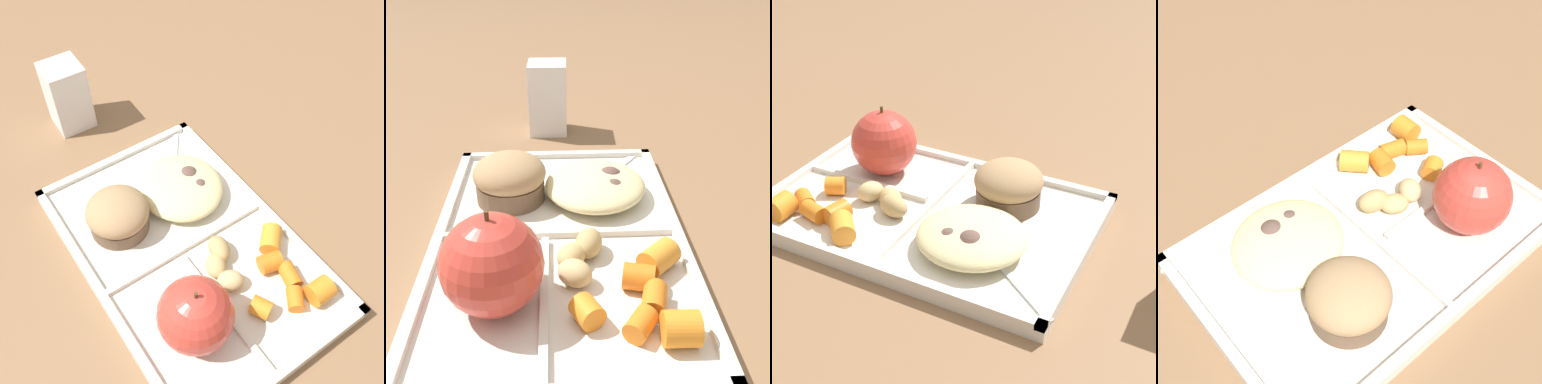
# 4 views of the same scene
# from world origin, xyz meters

# --- Properties ---
(ground) EXTENTS (6.00, 6.00, 0.00)m
(ground) POSITION_xyz_m (0.00, 0.00, 0.00)
(ground) COLOR #846042
(lunch_tray) EXTENTS (0.38, 0.25, 0.02)m
(lunch_tray) POSITION_xyz_m (-0.00, 0.00, 0.01)
(lunch_tray) COLOR silver
(lunch_tray) RESTS_ON ground
(green_apple) EXTENTS (0.08, 0.08, 0.09)m
(green_apple) POSITION_xyz_m (-0.09, 0.05, 0.06)
(green_apple) COLOR #C63D33
(green_apple) RESTS_ON lunch_tray
(bran_muffin) EXTENTS (0.08, 0.08, 0.05)m
(bran_muffin) POSITION_xyz_m (0.08, 0.05, 0.04)
(bran_muffin) COLOR brown
(bran_muffin) RESTS_ON lunch_tray
(carrot_slice_small) EXTENTS (0.04, 0.04, 0.03)m
(carrot_slice_small) POSITION_xyz_m (-0.06, -0.09, 0.03)
(carrot_slice_small) COLOR orange
(carrot_slice_small) RESTS_ON lunch_tray
(carrot_slice_tilted) EXTENTS (0.03, 0.03, 0.02)m
(carrot_slice_tilted) POSITION_xyz_m (-0.12, -0.02, 0.02)
(carrot_slice_tilted) COLOR orange
(carrot_slice_tilted) RESTS_ON lunch_tray
(carrot_slice_near_corner) EXTENTS (0.03, 0.03, 0.02)m
(carrot_slice_near_corner) POSITION_xyz_m (-0.13, -0.06, 0.02)
(carrot_slice_near_corner) COLOR orange
(carrot_slice_near_corner) RESTS_ON lunch_tray
(carrot_slice_back) EXTENTS (0.03, 0.03, 0.02)m
(carrot_slice_back) POSITION_xyz_m (-0.11, -0.08, 0.02)
(carrot_slice_back) COLOR orange
(carrot_slice_back) RESTS_ON lunch_tray
(carrot_slice_edge) EXTENTS (0.03, 0.03, 0.02)m
(carrot_slice_edge) POSITION_xyz_m (-0.08, -0.07, 0.03)
(carrot_slice_edge) COLOR orange
(carrot_slice_edge) RESTS_ON lunch_tray
(carrot_slice_center) EXTENTS (0.03, 0.03, 0.03)m
(carrot_slice_center) POSITION_xyz_m (-0.14, -0.09, 0.03)
(carrot_slice_center) COLOR orange
(carrot_slice_center) RESTS_ON lunch_tray
(potato_chunk_small) EXTENTS (0.04, 0.04, 0.02)m
(potato_chunk_small) POSITION_xyz_m (-0.05, -0.01, 0.02)
(potato_chunk_small) COLOR tan
(potato_chunk_small) RESTS_ON lunch_tray
(potato_chunk_golden) EXTENTS (0.04, 0.04, 0.02)m
(potato_chunk_golden) POSITION_xyz_m (-0.07, -0.01, 0.03)
(potato_chunk_golden) COLOR tan
(potato_chunk_golden) RESTS_ON lunch_tray
(potato_chunk_wedge) EXTENTS (0.04, 0.03, 0.03)m
(potato_chunk_wedge) POSITION_xyz_m (-0.03, -0.03, 0.03)
(potato_chunk_wedge) COLOR tan
(potato_chunk_wedge) RESTS_ON lunch_tray
(egg_noodle_pile) EXTENTS (0.12, 0.11, 0.03)m
(egg_noodle_pile) POSITION_xyz_m (0.08, -0.04, 0.03)
(egg_noodle_pile) COLOR beige
(egg_noodle_pile) RESTS_ON lunch_tray
(meatball_side) EXTENTS (0.03, 0.03, 0.03)m
(meatball_side) POSITION_xyz_m (0.06, -0.05, 0.03)
(meatball_side) COLOR brown
(meatball_side) RESTS_ON lunch_tray
(meatball_center) EXTENTS (0.03, 0.03, 0.03)m
(meatball_center) POSITION_xyz_m (0.06, -0.06, 0.03)
(meatball_center) COLOR brown
(meatball_center) RESTS_ON lunch_tray
(meatball_back) EXTENTS (0.03, 0.03, 0.03)m
(meatball_back) POSITION_xyz_m (0.09, -0.04, 0.03)
(meatball_back) COLOR brown
(meatball_back) RESTS_ON lunch_tray
(meatball_front) EXTENTS (0.03, 0.03, 0.03)m
(meatball_front) POSITION_xyz_m (0.08, -0.06, 0.03)
(meatball_front) COLOR brown
(meatball_front) RESTS_ON lunch_tray
(plastic_fork) EXTENTS (0.13, 0.10, 0.00)m
(plastic_fork) POSITION_xyz_m (0.12, -0.06, 0.01)
(plastic_fork) COLOR silver
(plastic_fork) RESTS_ON lunch_tray
(milk_carton) EXTENTS (0.06, 0.06, 0.11)m
(milk_carton) POSITION_xyz_m (0.31, 0.01, 0.05)
(milk_carton) COLOR white
(milk_carton) RESTS_ON ground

